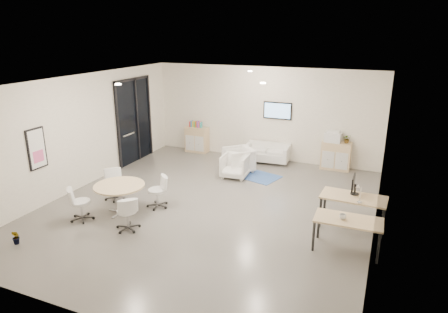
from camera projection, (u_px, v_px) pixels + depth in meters
room_shell at (208, 148)px, 9.83m from camera, size 9.60×10.60×4.80m
glass_door at (134, 118)px, 13.53m from camera, size 0.09×1.90×2.85m
artwork at (37, 149)px, 9.92m from camera, size 0.05×0.54×1.04m
wall_tv at (277, 111)px, 13.52m from camera, size 0.98×0.06×0.58m
ceiling_spots at (214, 79)px, 10.16m from camera, size 3.14×4.14×0.03m
sideboard_left at (197, 140)px, 14.83m from camera, size 0.83×0.43×0.94m
sideboard_right at (336, 156)px, 12.96m from camera, size 0.92×0.45×0.92m
books at (196, 124)px, 14.68m from camera, size 0.48×0.14×0.22m
printer at (333, 137)px, 12.82m from camera, size 0.53×0.45×0.36m
loveseat at (268, 153)px, 13.74m from camera, size 1.53×0.84×0.55m
blue_rug at (256, 176)px, 12.49m from camera, size 1.63×1.31×0.01m
armchair_left at (238, 159)px, 12.77m from camera, size 1.15×1.15×0.86m
armchair_right at (235, 165)px, 12.27m from camera, size 0.82×0.77×0.80m
desk_rear at (353, 200)px, 9.09m from camera, size 1.48×0.79×0.75m
desk_front at (348, 222)px, 8.12m from camera, size 1.36×0.70×0.70m
monitor at (354, 184)px, 9.14m from camera, size 0.20×0.50×0.44m
round_table at (119, 188)px, 9.78m from camera, size 1.23×1.23×0.75m
meeting_chairs at (120, 198)px, 9.85m from camera, size 2.16×2.16×0.82m
plant_cabinet at (347, 140)px, 12.69m from camera, size 0.30×0.32×0.22m
plant_floor at (17, 241)px, 8.50m from camera, size 0.25×0.36×0.15m
cup at (343, 216)px, 8.08m from camera, size 0.16×0.15×0.13m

